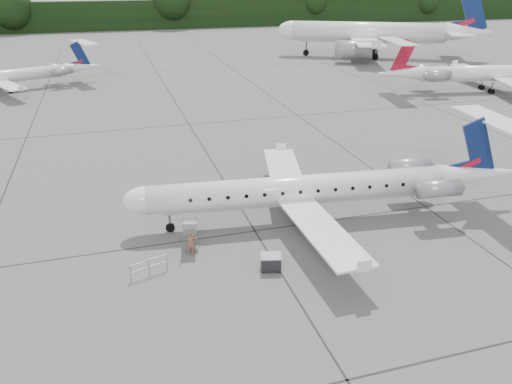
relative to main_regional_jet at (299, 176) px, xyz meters
name	(u,v)px	position (x,y,z in m)	size (l,w,h in m)	color
ground	(336,237)	(1.56, -2.92, -3.33)	(320.00, 320.00, 0.00)	slate
treeline	(146,15)	(1.56, 127.08, 0.67)	(260.00, 4.00, 8.00)	black
main_regional_jet	(299,176)	(0.00, 0.00, 0.00)	(25.97, 18.70, 6.66)	white
airstair	(190,230)	(-7.71, -1.18, -2.29)	(0.85, 2.08, 2.09)	white
passenger	(191,243)	(-7.84, -2.36, -2.55)	(0.57, 0.37, 1.56)	brown
safety_railing	(149,268)	(-10.53, -3.92, -2.83)	(2.20, 0.08, 1.00)	gray
baggage_cart	(271,262)	(-3.71, -5.31, -2.84)	(1.14, 0.92, 0.99)	black
bg_narrowbody	(368,22)	(38.31, 62.62, 3.38)	(37.36, 26.90, 13.41)	white
bg_regional_right	(498,65)	(41.33, 29.87, 0.35)	(28.03, 20.18, 7.35)	white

